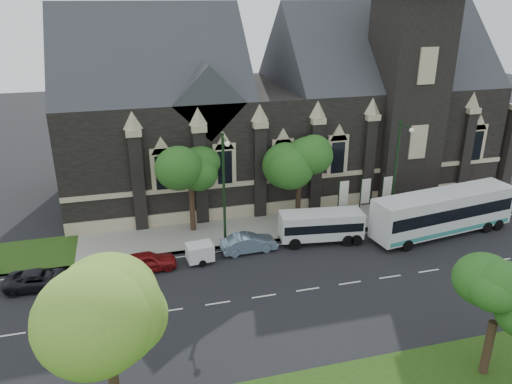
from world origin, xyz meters
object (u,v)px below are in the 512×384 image
object	(u,v)px
tree_walk_left	(192,164)
street_lamp_mid	(224,185)
tree_walk_right	(301,154)
box_trailer	(200,252)
tree_park_near	(111,313)
tour_coach	(443,212)
street_lamp_near	(397,169)
car_far_red	(147,262)
shuttle_bus	(321,225)
banner_flag_center	(364,194)
banner_flag_right	(385,192)
car_far_black	(40,279)
sedan	(249,243)
banner_flag_left	(342,196)
tree_park_east	(500,293)

from	to	relation	value
tree_walk_left	street_lamp_mid	world-z (taller)	street_lamp_mid
tree_walk_right	box_trailer	xyz separation A→B (m)	(-9.46, -5.33, -5.00)
box_trailer	street_lamp_mid	bearing A→B (deg)	31.66
tree_park_near	street_lamp_mid	size ratio (longest dim) A/B	0.95
tour_coach	box_trailer	bearing A→B (deg)	170.54
tour_coach	street_lamp_near	bearing A→B (deg)	136.90
tree_park_near	car_far_red	bearing A→B (deg)	82.78
shuttle_bus	banner_flag_center	bearing A→B (deg)	37.69
tree_walk_right	street_lamp_mid	xyz separation A→B (m)	(-7.21, -3.62, -0.71)
tree_walk_left	banner_flag_right	bearing A→B (deg)	-6.04
tree_park_near	street_lamp_mid	distance (m)	17.71
banner_flag_right	car_far_black	world-z (taller)	banner_flag_right
banner_flag_right	car_far_black	size ratio (longest dim) A/B	0.90
shuttle_bus	car_far_red	size ratio (longest dim) A/B	1.61
tour_coach	street_lamp_mid	bearing A→B (deg)	164.68
tree_park_near	car_far_black	distance (m)	15.64
box_trailer	sedan	world-z (taller)	box_trailer
banner_flag_left	shuttle_bus	distance (m)	4.21
tree_park_near	car_far_red	distance (m)	15.20
tree_park_near	car_far_black	xyz separation A→B (m)	(-5.15, 13.58, -5.80)
shuttle_bus	box_trailer	size ratio (longest dim) A/B	2.41
tour_coach	tree_park_east	bearing A→B (deg)	-124.13
tree_park_east	car_far_black	world-z (taller)	tree_park_east
tour_coach	shuttle_bus	bearing A→B (deg)	164.73
tree_walk_left	car_far_black	size ratio (longest dim) A/B	1.72
sedan	tree_park_east	bearing A→B (deg)	-153.41
banner_flag_center	box_trailer	bearing A→B (deg)	-166.04
tree_walk_right	street_lamp_near	world-z (taller)	street_lamp_near
tree_park_east	tree_walk_right	xyz separation A→B (m)	(-2.96, 20.04, 1.20)
banner_flag_center	box_trailer	size ratio (longest dim) A/B	1.46
tree_walk_right	tree_park_east	bearing A→B (deg)	-81.58
street_lamp_near	tree_park_east	bearing A→B (deg)	-103.11
tree_walk_left	street_lamp_mid	bearing A→B (deg)	-63.53
sedan	car_far_black	xyz separation A→B (m)	(-14.46, -1.25, -0.07)
tree_park_near	street_lamp_near	distance (m)	26.97
car_far_red	tree_park_near	bearing A→B (deg)	168.02
street_lamp_mid	tree_walk_right	bearing A→B (deg)	26.65
tree_walk_right	car_far_red	distance (m)	15.20
tree_park_east	sedan	distance (m)	18.07
sedan	car_far_black	distance (m)	14.52
banner_flag_left	tour_coach	world-z (taller)	banner_flag_left
tree_walk_right	street_lamp_near	xyz separation A→B (m)	(6.79, -3.62, -0.71)
banner_flag_center	banner_flag_right	xyz separation A→B (m)	(2.00, 0.00, 0.00)
banner_flag_right	box_trailer	size ratio (longest dim) A/B	1.46
banner_flag_right	shuttle_bus	bearing A→B (deg)	-157.51
banner_flag_left	car_far_black	bearing A→B (deg)	-169.76
tree_park_near	tree_walk_right	xyz separation A→B (m)	(14.98, 19.48, -0.60)
street_lamp_mid	sedan	size ratio (longest dim) A/B	2.15
tree_walk_right	banner_flag_center	size ratio (longest dim) A/B	1.95
tree_walk_right	tree_walk_left	bearing A→B (deg)	-179.94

